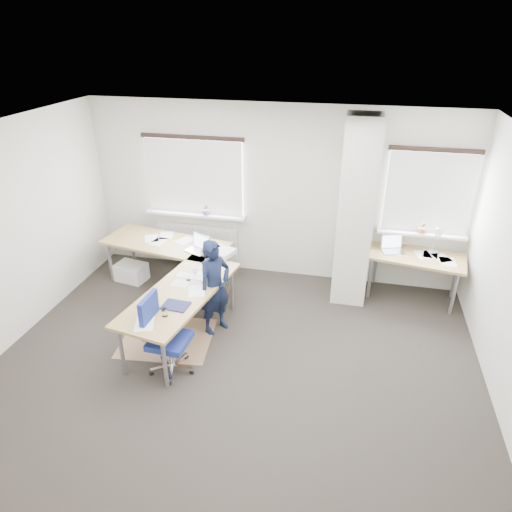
% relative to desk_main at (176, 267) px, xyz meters
% --- Properties ---
extents(ground, '(6.00, 6.00, 0.00)m').
position_rel_desk_main_xyz_m(ground, '(1.15, -1.08, -0.69)').
color(ground, '#282420').
rests_on(ground, ground).
extents(room_shell, '(6.04, 5.04, 2.82)m').
position_rel_desk_main_xyz_m(room_shell, '(1.33, -0.62, 1.05)').
color(room_shell, beige).
rests_on(room_shell, ground).
extents(floor_mat, '(1.28, 1.12, 0.01)m').
position_rel_desk_main_xyz_m(floor_mat, '(0.12, -0.74, -0.69)').
color(floor_mat, '#8E6A4D').
rests_on(floor_mat, ground).
extents(white_crate, '(0.53, 0.41, 0.29)m').
position_rel_desk_main_xyz_m(white_crate, '(-1.07, 0.62, -0.55)').
color(white_crate, white).
rests_on(white_crate, ground).
extents(desk_main, '(2.40, 2.98, 0.96)m').
position_rel_desk_main_xyz_m(desk_main, '(0.00, 0.00, 0.00)').
color(desk_main, olive).
rests_on(desk_main, ground).
extents(desk_side, '(1.50, 0.93, 1.22)m').
position_rel_desk_main_xyz_m(desk_side, '(3.40, 1.08, -0.01)').
color(desk_side, olive).
rests_on(desk_side, ground).
extents(task_chair, '(0.56, 0.55, 1.03)m').
position_rel_desk_main_xyz_m(task_chair, '(0.39, -1.33, -0.41)').
color(task_chair, navy).
rests_on(task_chair, ground).
extents(person, '(0.54, 0.59, 1.35)m').
position_rel_desk_main_xyz_m(person, '(0.71, -0.39, -0.02)').
color(person, black).
rests_on(person, ground).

